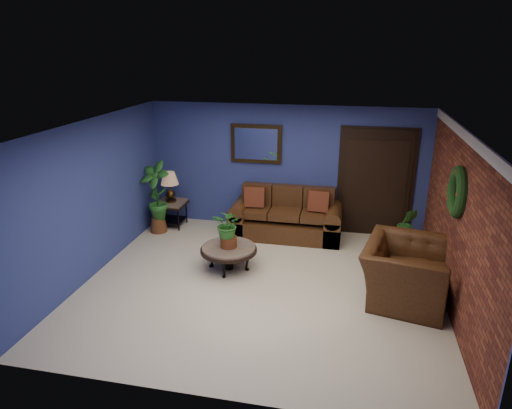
% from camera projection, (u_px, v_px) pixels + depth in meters
% --- Properties ---
extents(floor, '(5.50, 5.50, 0.00)m').
position_uv_depth(floor, '(261.00, 285.00, 7.19)').
color(floor, beige).
rests_on(floor, ground).
extents(wall_back, '(5.50, 0.04, 2.50)m').
position_uv_depth(wall_back, '(286.00, 168.00, 9.08)').
color(wall_back, navy).
rests_on(wall_back, ground).
extents(wall_left, '(0.04, 5.00, 2.50)m').
position_uv_depth(wall_left, '(94.00, 198.00, 7.31)').
color(wall_left, navy).
rests_on(wall_left, ground).
extents(wall_right_brick, '(0.04, 5.00, 2.50)m').
position_uv_depth(wall_right_brick, '(458.00, 225.00, 6.24)').
color(wall_right_brick, brown).
rests_on(wall_right_brick, ground).
extents(ceiling, '(5.50, 5.00, 0.02)m').
position_uv_depth(ceiling, '(262.00, 126.00, 6.36)').
color(ceiling, silver).
rests_on(ceiling, wall_back).
extents(crown_molding, '(0.03, 5.00, 0.14)m').
position_uv_depth(crown_molding, '(469.00, 139.00, 5.86)').
color(crown_molding, white).
rests_on(crown_molding, wall_right_brick).
extents(wall_mirror, '(1.02, 0.06, 0.77)m').
position_uv_depth(wall_mirror, '(256.00, 144.00, 9.01)').
color(wall_mirror, '#3C2811').
rests_on(wall_mirror, wall_back).
extents(closet_door, '(1.44, 0.06, 2.18)m').
position_uv_depth(closet_door, '(375.00, 183.00, 8.78)').
color(closet_door, black).
rests_on(closet_door, wall_back).
extents(wreath, '(0.16, 0.72, 0.72)m').
position_uv_depth(wreath, '(457.00, 192.00, 6.15)').
color(wreath, black).
rests_on(wreath, wall_right_brick).
extents(sofa, '(2.14, 0.92, 0.96)m').
position_uv_depth(sofa, '(286.00, 219.00, 8.99)').
color(sofa, '#4B2915').
rests_on(sofa, ground).
extents(coffee_table, '(0.95, 0.95, 0.41)m').
position_uv_depth(coffee_table, '(229.00, 250.00, 7.59)').
color(coffee_table, '#57514C').
rests_on(coffee_table, ground).
extents(end_table, '(0.58, 0.58, 0.53)m').
position_uv_depth(end_table, '(171.00, 207.00, 9.40)').
color(end_table, '#57514C').
rests_on(end_table, ground).
extents(table_lamp, '(0.36, 0.36, 0.60)m').
position_uv_depth(table_lamp, '(170.00, 183.00, 9.22)').
color(table_lamp, '#3C2811').
rests_on(table_lamp, end_table).
extents(side_chair, '(0.46, 0.46, 0.92)m').
position_uv_depth(side_chair, '(307.00, 210.00, 8.88)').
color(side_chair, '#523417').
rests_on(side_chair, ground).
extents(armchair, '(1.43, 1.56, 0.87)m').
position_uv_depth(armchair, '(406.00, 272.00, 6.66)').
color(armchair, '#4B2915').
rests_on(armchair, ground).
extents(coffee_plant, '(0.55, 0.50, 0.66)m').
position_uv_depth(coffee_plant, '(228.00, 226.00, 7.45)').
color(coffee_plant, brown).
rests_on(coffee_plant, coffee_table).
extents(floor_plant, '(0.35, 0.29, 0.78)m').
position_uv_depth(floor_plant, '(407.00, 227.00, 8.40)').
color(floor_plant, brown).
rests_on(floor_plant, ground).
extents(tall_plant, '(0.73, 0.60, 1.45)m').
position_uv_depth(tall_plant, '(156.00, 195.00, 8.98)').
color(tall_plant, brown).
rests_on(tall_plant, ground).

